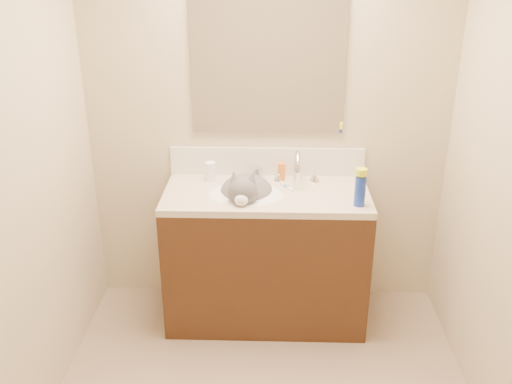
# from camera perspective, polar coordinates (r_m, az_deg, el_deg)

# --- Properties ---
(room_shell) EXTENTS (2.24, 2.54, 2.52)m
(room_shell) POSITION_cam_1_polar(r_m,az_deg,el_deg) (2.19, 0.84, 4.82)
(room_shell) COLOR #C0B18E
(room_shell) RESTS_ON ground
(vanity_cabinet) EXTENTS (1.20, 0.55, 0.82)m
(vanity_cabinet) POSITION_cam_1_polar(r_m,az_deg,el_deg) (3.53, 1.01, -6.69)
(vanity_cabinet) COLOR #3A2010
(vanity_cabinet) RESTS_ON ground
(counter_slab) EXTENTS (1.20, 0.55, 0.04)m
(counter_slab) POSITION_cam_1_polar(r_m,az_deg,el_deg) (3.33, 1.06, -0.30)
(counter_slab) COLOR beige
(counter_slab) RESTS_ON vanity_cabinet
(basin) EXTENTS (0.45, 0.36, 0.14)m
(basin) POSITION_cam_1_polar(r_m,az_deg,el_deg) (3.33, -1.02, -1.27)
(basin) COLOR white
(basin) RESTS_ON vanity_cabinet
(faucet) EXTENTS (0.28, 0.20, 0.21)m
(faucet) POSITION_cam_1_polar(r_m,az_deg,el_deg) (3.42, 4.12, 2.22)
(faucet) COLOR silver
(faucet) RESTS_ON counter_slab
(cat) EXTENTS (0.37, 0.46, 0.34)m
(cat) POSITION_cam_1_polar(r_m,az_deg,el_deg) (3.33, -0.99, -0.26)
(cat) COLOR #514F51
(cat) RESTS_ON basin
(backsplash) EXTENTS (1.20, 0.02, 0.18)m
(backsplash) POSITION_cam_1_polar(r_m,az_deg,el_deg) (3.53, 1.13, 3.07)
(backsplash) COLOR silver
(backsplash) RESTS_ON counter_slab
(mirror) EXTENTS (0.90, 0.02, 0.80)m
(mirror) POSITION_cam_1_polar(r_m,az_deg,el_deg) (3.37, 1.21, 12.50)
(mirror) COLOR white
(mirror) RESTS_ON room_shell
(pill_bottle) EXTENTS (0.08, 0.08, 0.12)m
(pill_bottle) POSITION_cam_1_polar(r_m,az_deg,el_deg) (3.48, -4.58, 2.08)
(pill_bottle) COLOR white
(pill_bottle) RESTS_ON counter_slab
(pill_label) EXTENTS (0.07, 0.07, 0.04)m
(pill_label) POSITION_cam_1_polar(r_m,az_deg,el_deg) (3.48, -4.57, 1.86)
(pill_label) COLOR orange
(pill_label) RESTS_ON pill_bottle
(silver_jar) EXTENTS (0.08, 0.08, 0.07)m
(silver_jar) POSITION_cam_1_polar(r_m,az_deg,el_deg) (3.51, 0.19, 1.96)
(silver_jar) COLOR #B7B7BC
(silver_jar) RESTS_ON counter_slab
(amber_bottle) EXTENTS (0.06, 0.06, 0.11)m
(amber_bottle) POSITION_cam_1_polar(r_m,az_deg,el_deg) (3.47, 2.58, 2.06)
(amber_bottle) COLOR orange
(amber_bottle) RESTS_ON counter_slab
(toothbrush) EXTENTS (0.09, 0.14, 0.01)m
(toothbrush) POSITION_cam_1_polar(r_m,az_deg,el_deg) (3.39, 3.05, 0.57)
(toothbrush) COLOR white
(toothbrush) RESTS_ON counter_slab
(toothbrush_head) EXTENTS (0.03, 0.04, 0.02)m
(toothbrush_head) POSITION_cam_1_polar(r_m,az_deg,el_deg) (3.39, 3.05, 0.62)
(toothbrush_head) COLOR #63ACD3
(toothbrush_head) RESTS_ON counter_slab
(spray_can) EXTENTS (0.08, 0.08, 0.17)m
(spray_can) POSITION_cam_1_polar(r_m,az_deg,el_deg) (3.17, 10.35, 0.05)
(spray_can) COLOR #1732A1
(spray_can) RESTS_ON counter_slab
(spray_cap) EXTENTS (0.08, 0.08, 0.04)m
(spray_cap) POSITION_cam_1_polar(r_m,az_deg,el_deg) (3.13, 10.50, 1.99)
(spray_cap) COLOR #D7EA18
(spray_cap) RESTS_ON spray_can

